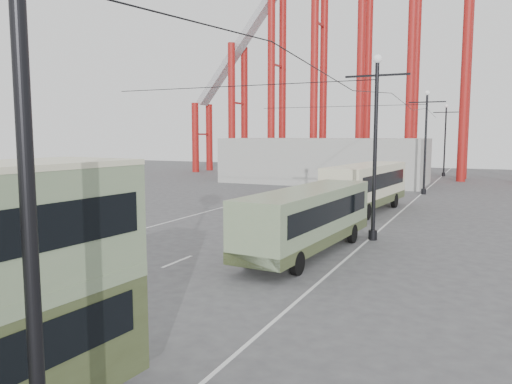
% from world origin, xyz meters
% --- Properties ---
extents(road_markings, '(12.52, 120.00, 0.01)m').
position_xyz_m(road_markings, '(-0.86, 19.70, 0.01)').
color(road_markings, silver).
rests_on(road_markings, ground).
extents(lamp_post_mid, '(3.20, 0.44, 9.32)m').
position_xyz_m(lamp_post_mid, '(5.60, 18.00, 4.68)').
color(lamp_post_mid, black).
rests_on(lamp_post_mid, ground).
extents(lamp_post_far, '(3.20, 0.44, 9.32)m').
position_xyz_m(lamp_post_far, '(5.60, 40.00, 4.68)').
color(lamp_post_far, black).
rests_on(lamp_post_far, ground).
extents(lamp_post_distant, '(3.20, 0.44, 9.32)m').
position_xyz_m(lamp_post_distant, '(5.60, 62.00, 4.68)').
color(lamp_post_distant, black).
rests_on(lamp_post_distant, ground).
extents(fairground_shed, '(22.00, 10.00, 5.00)m').
position_xyz_m(fairground_shed, '(-6.00, 47.00, 2.50)').
color(fairground_shed, '#A9A9A4').
rests_on(fairground_shed, ground).
extents(single_decker_green, '(3.15, 10.54, 2.94)m').
position_xyz_m(single_decker_green, '(3.53, 13.76, 1.66)').
color(single_decker_green, gray).
rests_on(single_decker_green, ground).
extents(single_decker_cream, '(3.78, 10.85, 3.31)m').
position_xyz_m(single_decker_cream, '(3.12, 27.40, 1.86)').
color(single_decker_cream, beige).
rests_on(single_decker_cream, ground).
extents(pedestrian, '(0.69, 0.66, 1.59)m').
position_xyz_m(pedestrian, '(-0.28, 3.98, 0.79)').
color(pedestrian, black).
rests_on(pedestrian, ground).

